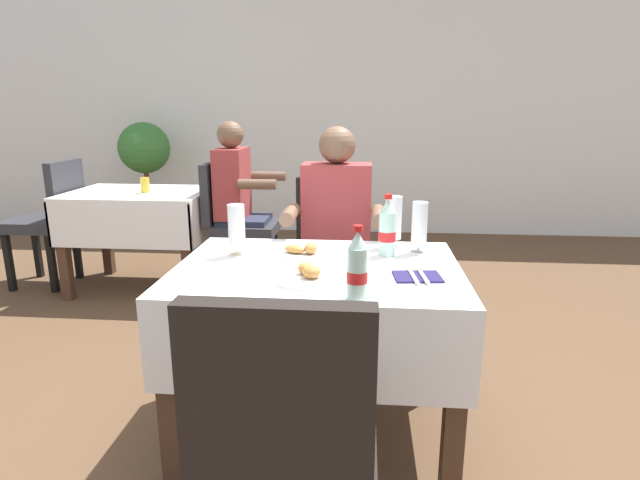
{
  "coord_description": "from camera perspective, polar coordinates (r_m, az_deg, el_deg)",
  "views": [
    {
      "loc": [
        0.25,
        -1.81,
        1.35
      ],
      "look_at": [
        0.08,
        0.19,
        0.83
      ],
      "focal_mm": 28.73,
      "sensor_mm": 36.0,
      "label": 1
    }
  ],
  "objects": [
    {
      "name": "back_wall",
      "position": [
        5.68,
        2.53,
        15.26
      ],
      "size": [
        11.0,
        0.12,
        2.85
      ],
      "primitive_type": "cube",
      "color": "white",
      "rests_on": "ground"
    },
    {
      "name": "chair_far_diner_seat",
      "position": [
        2.83,
        1.24,
        -1.81
      ],
      "size": [
        0.44,
        0.5,
        0.97
      ],
      "color": "black",
      "rests_on": "ground"
    },
    {
      "name": "plate_near_camera",
      "position": [
        1.85,
        -1.47,
        -3.99
      ],
      "size": [
        0.23,
        0.23,
        0.06
      ],
      "color": "white",
      "rests_on": "main_dining_table"
    },
    {
      "name": "background_chair_left",
      "position": [
        4.41,
        -27.88,
        2.45
      ],
      "size": [
        0.5,
        0.44,
        0.97
      ],
      "color": "#2D2D33",
      "rests_on": "ground"
    },
    {
      "name": "background_dining_table",
      "position": [
        4.07,
        -19.33,
        2.51
      ],
      "size": [
        1.02,
        0.73,
        0.75
      ],
      "color": "white",
      "rests_on": "ground"
    },
    {
      "name": "background_table_tumbler",
      "position": [
        3.96,
        -18.91,
        5.82
      ],
      "size": [
        0.06,
        0.06,
        0.11
      ],
      "primitive_type": "cylinder",
      "color": "gold",
      "rests_on": "background_dining_table"
    },
    {
      "name": "beer_glass_left",
      "position": [
        2.15,
        -9.28,
        1.28
      ],
      "size": [
        0.07,
        0.07,
        0.22
      ],
      "color": "white",
      "rests_on": "main_dining_table"
    },
    {
      "name": "ground_plane",
      "position": [
        2.27,
        -2.54,
        -21.93
      ],
      "size": [
        11.0,
        11.0,
        0.0
      ],
      "primitive_type": "plane",
      "color": "brown"
    },
    {
      "name": "potted_plant_corner",
      "position": [
        5.69,
        -18.87,
        8.09
      ],
      "size": [
        0.52,
        0.52,
        1.21
      ],
      "color": "brown",
      "rests_on": "ground"
    },
    {
      "name": "chair_near_camera_side",
      "position": [
        1.37,
        -3.51,
        -20.9
      ],
      "size": [
        0.44,
        0.5,
        0.97
      ],
      "color": "black",
      "rests_on": "ground"
    },
    {
      "name": "plate_far_diner",
      "position": [
        2.14,
        -1.63,
        -1.42
      ],
      "size": [
        0.24,
        0.24,
        0.06
      ],
      "color": "white",
      "rests_on": "main_dining_table"
    },
    {
      "name": "background_patron",
      "position": [
        3.79,
        -8.84,
        4.66
      ],
      "size": [
        0.46,
        0.5,
        1.26
      ],
      "color": "#282D42",
      "rests_on": "ground"
    },
    {
      "name": "main_dining_table",
      "position": [
        2.07,
        -0.24,
        -7.6
      ],
      "size": [
        1.11,
        0.82,
        0.75
      ],
      "color": "white",
      "rests_on": "ground"
    },
    {
      "name": "cola_bottle_primary",
      "position": [
        2.14,
        7.5,
        1.21
      ],
      "size": [
        0.07,
        0.07,
        0.26
      ],
      "color": "silver",
      "rests_on": "main_dining_table"
    },
    {
      "name": "background_chair_right",
      "position": [
        3.83,
        -9.46,
        2.35
      ],
      "size": [
        0.5,
        0.44,
        0.97
      ],
      "color": "#2D2D33",
      "rests_on": "ground"
    },
    {
      "name": "beer_glass_middle",
      "position": [
        2.2,
        11.01,
        1.52
      ],
      "size": [
        0.07,
        0.07,
        0.22
      ],
      "color": "white",
      "rests_on": "main_dining_table"
    },
    {
      "name": "beer_glass_right",
      "position": [
        2.29,
        8.17,
        2.05
      ],
      "size": [
        0.07,
        0.07,
        0.23
      ],
      "color": "white",
      "rests_on": "main_dining_table"
    },
    {
      "name": "seated_diner_far",
      "position": [
        2.68,
        1.78,
        0.74
      ],
      "size": [
        0.5,
        0.46,
        1.26
      ],
      "color": "#282D42",
      "rests_on": "ground"
    },
    {
      "name": "napkin_cutlery_set",
      "position": [
        1.9,
        10.8,
        -4.0
      ],
      "size": [
        0.18,
        0.19,
        0.01
      ],
      "color": "#231E4C",
      "rests_on": "main_dining_table"
    },
    {
      "name": "cola_bottle_secondary",
      "position": [
        1.64,
        4.17,
        -3.12
      ],
      "size": [
        0.07,
        0.07,
        0.25
      ],
      "color": "silver",
      "rests_on": "main_dining_table"
    }
  ]
}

